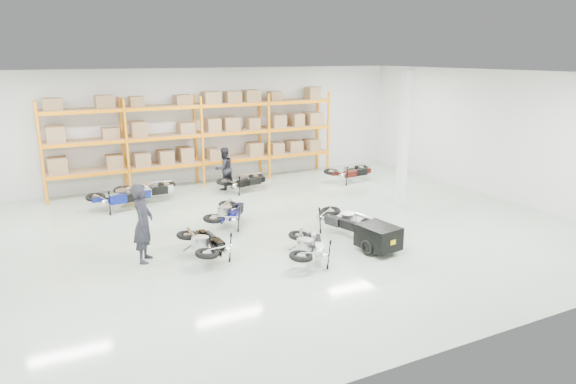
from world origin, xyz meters
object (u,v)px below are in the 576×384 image
moto_black_far_left (205,239)px  moto_back_d (350,168)px  moto_back_b (146,186)px  person_back (224,169)px  moto_silver_left (309,242)px  moto_back_a (121,192)px  moto_back_c (243,178)px  person_left (143,223)px  moto_touring_right (345,215)px  trailer (378,237)px  moto_blue_centre (228,209)px

moto_black_far_left → moto_back_d: (7.74, 5.20, 0.02)m
moto_back_b → person_back: bearing=-83.4°
moto_silver_left → moto_back_b: size_ratio=0.92×
moto_black_far_left → moto_back_b: bearing=-90.3°
moto_back_a → person_back: size_ratio=1.16×
moto_back_c → moto_back_d: moto_back_d is taller
moto_back_b → moto_back_d: moto_back_b is taller
moto_black_far_left → person_left: (-1.38, 0.56, 0.46)m
moto_touring_right → trailer: (0.00, -1.60, -0.14)m
moto_back_a → person_left: 4.89m
moto_silver_left → moto_touring_right: (1.93, 1.34, 0.04)m
moto_blue_centre → moto_touring_right: moto_touring_right is taller
moto_black_far_left → person_left: 1.56m
moto_silver_left → moto_touring_right: bearing=-119.2°
moto_back_c → person_left: (-4.71, -5.18, 0.47)m
moto_blue_centre → moto_back_b: (-1.62, 3.75, 0.03)m
moto_silver_left → moto_back_a: size_ratio=0.90×
moto_back_a → moto_back_b: (0.93, 0.53, -0.01)m
moto_black_far_left → trailer: size_ratio=1.00×
person_left → moto_blue_centre: bearing=-34.7°
moto_touring_right → moto_back_b: size_ratio=0.98×
moto_blue_centre → person_left: size_ratio=0.88×
moto_black_far_left → person_left: size_ratio=0.88×
moto_silver_left → trailer: 1.95m
moto_back_d → person_back: bearing=73.8°
moto_back_a → person_back: (3.95, 0.93, 0.24)m
moto_silver_left → moto_black_far_left: (-2.24, 1.32, 0.01)m
moto_blue_centre → moto_back_a: size_ratio=0.93×
moto_black_far_left → moto_back_a: bearing=-80.4°
moto_black_far_left → moto_touring_right: (4.16, 0.01, 0.02)m
moto_black_far_left → moto_back_d: size_ratio=0.96×
moto_blue_centre → moto_silver_left: 3.61m
moto_silver_left → moto_black_far_left: size_ratio=0.98×
moto_blue_centre → person_back: size_ratio=1.08×
moto_back_a → moto_back_b: 1.07m
moto_black_far_left → moto_back_c: 6.64m
moto_blue_centre → person_left: 3.27m
moto_back_d → person_back: (-4.94, 1.15, 0.26)m
trailer → moto_back_c: bearing=87.4°
moto_silver_left → moto_back_b: (-2.45, 7.27, 0.05)m
moto_silver_left → moto_blue_centre: bearing=-50.7°
moto_black_far_left → moto_back_b: size_ratio=0.94×
trailer → moto_back_c: moto_back_c is taller
trailer → person_left: person_left is taller
moto_touring_right → moto_silver_left: bearing=-162.0°
trailer → person_back: (-1.36, 7.94, 0.39)m
person_left → moto_back_c: bearing=-17.4°
moto_blue_centre → moto_back_d: moto_back_d is taller
moto_back_b → trailer: bearing=-150.9°
moto_black_far_left → moto_back_c: (3.33, 5.74, -0.01)m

